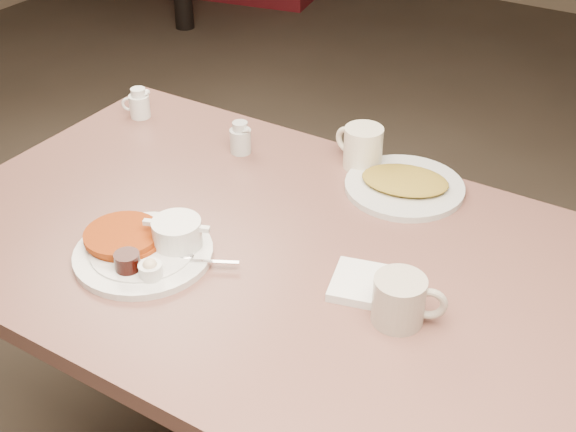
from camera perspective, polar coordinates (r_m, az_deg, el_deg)
The scene contains 8 objects.
diner_table at distance 1.62m, azimuth -0.38°, elevation -7.36°, with size 1.50×0.90×0.75m.
main_plate at distance 1.52m, azimuth -10.61°, elevation -2.19°, with size 0.36×0.35×0.07m.
coffee_mug_near at distance 1.34m, azimuth 8.53°, elevation -6.27°, with size 0.14×0.12×0.09m.
napkin at distance 1.42m, azimuth 6.39°, elevation -5.24°, with size 0.18×0.16×0.02m.
coffee_mug_far at distance 1.78m, azimuth 5.61°, elevation 5.21°, with size 0.14×0.11×0.10m.
creamer_left at distance 2.04m, azimuth -11.18°, elevation 8.30°, with size 0.07×0.06×0.08m.
creamer_right at distance 1.84m, azimuth -3.62°, elevation 5.87°, with size 0.07×0.06×0.08m.
hash_plate at distance 1.72m, azimuth 8.79°, elevation 2.35°, with size 0.33×0.33×0.04m.
Camera 1 is at (0.65, -1.03, 1.66)m, focal length 47.10 mm.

